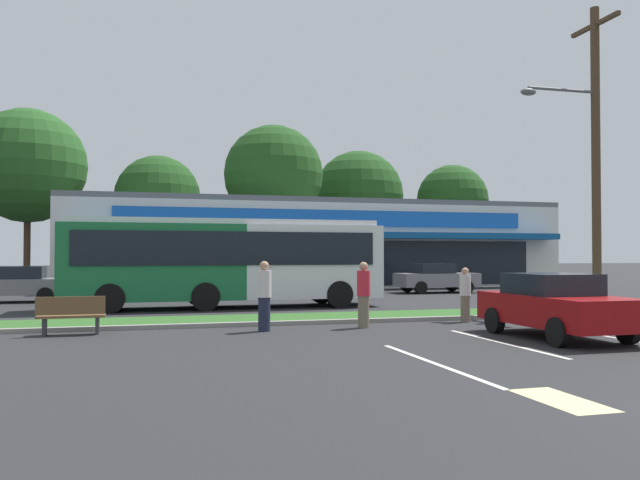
% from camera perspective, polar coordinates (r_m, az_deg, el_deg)
% --- Properties ---
extents(grass_median, '(56.00, 2.20, 0.12)m').
position_cam_1_polar(grass_median, '(20.76, 7.80, -6.55)').
color(grass_median, '#2D5B23').
rests_on(grass_median, ground_plane).
extents(curb_lip, '(56.00, 0.24, 0.12)m').
position_cam_1_polar(curb_lip, '(19.65, 9.23, -6.84)').
color(curb_lip, gray).
rests_on(curb_lip, ground_plane).
extents(parking_stripe_0, '(0.12, 4.80, 0.01)m').
position_cam_1_polar(parking_stripe_0, '(12.13, 10.03, -10.59)').
color(parking_stripe_0, silver).
rests_on(parking_stripe_0, ground_plane).
extents(parking_stripe_1, '(0.12, 4.80, 0.01)m').
position_cam_1_polar(parking_stripe_1, '(15.23, 15.65, -8.65)').
color(parking_stripe_1, silver).
rests_on(parking_stripe_1, ground_plane).
extents(lot_arrow, '(0.70, 1.60, 0.01)m').
position_cam_1_polar(lot_arrow, '(9.62, 20.39, -13.00)').
color(lot_arrow, beige).
rests_on(lot_arrow, ground_plane).
extents(storefront_building, '(29.57, 11.93, 5.22)m').
position_cam_1_polar(storefront_building, '(41.61, -0.99, -0.39)').
color(storefront_building, silver).
rests_on(storefront_building, ground_plane).
extents(tree_left, '(7.72, 7.72, 11.84)m').
position_cam_1_polar(tree_left, '(48.48, -24.22, 5.94)').
color(tree_left, '#473323').
rests_on(tree_left, ground_plane).
extents(tree_mid_left, '(6.06, 6.06, 9.02)m').
position_cam_1_polar(tree_mid_left, '(47.85, -14.03, 3.57)').
color(tree_mid_left, '#473323').
rests_on(tree_mid_left, ground_plane).
extents(tree_mid, '(7.34, 7.34, 11.55)m').
position_cam_1_polar(tree_mid, '(48.54, -4.10, 5.71)').
color(tree_mid, '#473323').
rests_on(tree_mid, ground_plane).
extents(tree_mid_right, '(7.63, 7.63, 10.73)m').
position_cam_1_polar(tree_mid_right, '(55.27, 3.38, 3.86)').
color(tree_mid_right, '#473323').
rests_on(tree_mid_right, ground_plane).
extents(tree_right, '(6.10, 6.10, 9.67)m').
position_cam_1_polar(tree_right, '(57.13, 11.51, 3.41)').
color(tree_right, '#473323').
rests_on(tree_right, ground_plane).
extents(utility_pole, '(3.03, 2.40, 10.46)m').
position_cam_1_polar(utility_pole, '(24.28, 22.75, 7.37)').
color(utility_pole, '#4C3826').
rests_on(utility_pole, ground_plane).
extents(city_bus, '(11.58, 2.74, 3.25)m').
position_cam_1_polar(city_bus, '(24.26, -8.24, -1.75)').
color(city_bus, '#196638').
rests_on(city_bus, ground_plane).
extents(bus_stop_bench, '(1.60, 0.45, 0.95)m').
position_cam_1_polar(bus_stop_bench, '(17.11, -20.97, -6.11)').
color(bus_stop_bench, brown).
rests_on(bus_stop_bench, ground_plane).
extents(car_0, '(2.00, 4.14, 1.52)m').
position_cam_1_polar(car_0, '(16.39, 19.95, -5.38)').
color(car_0, maroon).
rests_on(car_0, ground_plane).
extents(car_1, '(4.14, 1.94, 1.50)m').
position_cam_1_polar(car_1, '(34.04, 10.12, -3.28)').
color(car_1, slate).
rests_on(car_1, ground_plane).
extents(car_2, '(4.33, 1.98, 1.49)m').
position_cam_1_polar(car_2, '(29.69, -25.18, -3.49)').
color(car_2, slate).
rests_on(car_2, ground_plane).
extents(pedestrian_near_bench, '(0.32, 0.32, 1.59)m').
position_cam_1_polar(pedestrian_near_bench, '(19.50, 12.60, -4.69)').
color(pedestrian_near_bench, '#726651').
rests_on(pedestrian_near_bench, ground_plane).
extents(pedestrian_by_pole, '(0.36, 0.36, 1.77)m').
position_cam_1_polar(pedestrian_by_pole, '(17.59, 3.84, -4.80)').
color(pedestrian_by_pole, '#726651').
rests_on(pedestrian_by_pole, ground_plane).
extents(pedestrian_mid, '(0.36, 0.36, 1.80)m').
position_cam_1_polar(pedestrian_mid, '(16.82, -4.91, -4.90)').
color(pedestrian_mid, '#1E2338').
rests_on(pedestrian_mid, ground_plane).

